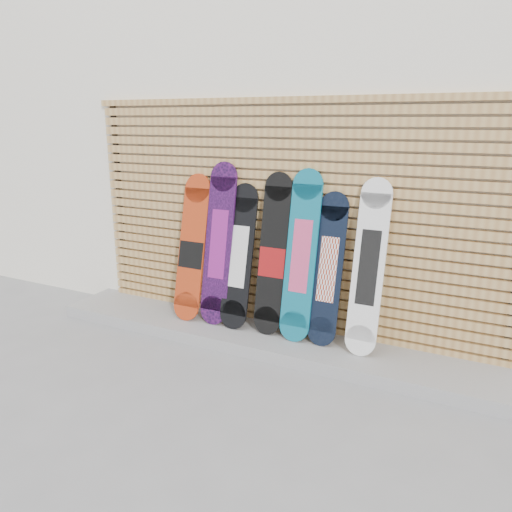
{
  "coord_description": "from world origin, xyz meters",
  "views": [
    {
      "loc": [
        1.72,
        -3.31,
        2.1
      ],
      "look_at": [
        -0.33,
        0.75,
        0.85
      ],
      "focal_mm": 35.0,
      "sensor_mm": 36.0,
      "label": 1
    }
  ],
  "objects_px": {
    "snowboard_0": "(192,249)",
    "snowboard_1": "(219,244)",
    "snowboard_4": "(301,256)",
    "snowboard_3": "(273,256)",
    "snowboard_6": "(368,268)",
    "snowboard_2": "(239,257)",
    "snowboard_5": "(328,269)"
  },
  "relations": [
    {
      "from": "snowboard_0",
      "to": "snowboard_4",
      "type": "distance_m",
      "value": 1.18
    },
    {
      "from": "snowboard_3",
      "to": "snowboard_4",
      "type": "bearing_deg",
      "value": -2.06
    },
    {
      "from": "snowboard_5",
      "to": "snowboard_6",
      "type": "height_order",
      "value": "snowboard_6"
    },
    {
      "from": "snowboard_2",
      "to": "snowboard_6",
      "type": "bearing_deg",
      "value": -0.06
    },
    {
      "from": "snowboard_0",
      "to": "snowboard_5",
      "type": "bearing_deg",
      "value": 1.29
    },
    {
      "from": "snowboard_0",
      "to": "snowboard_5",
      "type": "height_order",
      "value": "snowboard_0"
    },
    {
      "from": "snowboard_0",
      "to": "snowboard_3",
      "type": "height_order",
      "value": "snowboard_3"
    },
    {
      "from": "snowboard_2",
      "to": "snowboard_5",
      "type": "bearing_deg",
      "value": 1.0
    },
    {
      "from": "snowboard_5",
      "to": "snowboard_3",
      "type": "bearing_deg",
      "value": -179.76
    },
    {
      "from": "snowboard_1",
      "to": "snowboard_6",
      "type": "bearing_deg",
      "value": -0.23
    },
    {
      "from": "snowboard_3",
      "to": "snowboard_5",
      "type": "relative_size",
      "value": 1.11
    },
    {
      "from": "snowboard_5",
      "to": "snowboard_4",
      "type": "bearing_deg",
      "value": -177.16
    },
    {
      "from": "snowboard_5",
      "to": "snowboard_1",
      "type": "bearing_deg",
      "value": -179.45
    },
    {
      "from": "snowboard_3",
      "to": "snowboard_6",
      "type": "xyz_separation_m",
      "value": [
        0.91,
        -0.01,
        0.01
      ]
    },
    {
      "from": "snowboard_2",
      "to": "snowboard_6",
      "type": "height_order",
      "value": "snowboard_6"
    },
    {
      "from": "snowboard_4",
      "to": "snowboard_6",
      "type": "bearing_deg",
      "value": -0.4
    },
    {
      "from": "snowboard_0",
      "to": "snowboard_2",
      "type": "xyz_separation_m",
      "value": [
        0.53,
        0.02,
        -0.02
      ]
    },
    {
      "from": "snowboard_2",
      "to": "snowboard_5",
      "type": "distance_m",
      "value": 0.9
    },
    {
      "from": "snowboard_0",
      "to": "snowboard_4",
      "type": "relative_size",
      "value": 0.93
    },
    {
      "from": "snowboard_4",
      "to": "snowboard_5",
      "type": "relative_size",
      "value": 1.14
    },
    {
      "from": "snowboard_2",
      "to": "snowboard_6",
      "type": "xyz_separation_m",
      "value": [
        1.26,
        -0.0,
        0.06
      ]
    },
    {
      "from": "snowboard_4",
      "to": "snowboard_0",
      "type": "bearing_deg",
      "value": -179.05
    },
    {
      "from": "snowboard_4",
      "to": "snowboard_5",
      "type": "distance_m",
      "value": 0.27
    },
    {
      "from": "snowboard_3",
      "to": "snowboard_6",
      "type": "relative_size",
      "value": 1.0
    },
    {
      "from": "snowboard_3",
      "to": "snowboard_6",
      "type": "distance_m",
      "value": 0.91
    },
    {
      "from": "snowboard_1",
      "to": "snowboard_3",
      "type": "relative_size",
      "value": 1.05
    },
    {
      "from": "snowboard_4",
      "to": "snowboard_3",
      "type": "bearing_deg",
      "value": 177.94
    },
    {
      "from": "snowboard_0",
      "to": "snowboard_2",
      "type": "distance_m",
      "value": 0.53
    },
    {
      "from": "snowboard_5",
      "to": "snowboard_6",
      "type": "distance_m",
      "value": 0.37
    },
    {
      "from": "snowboard_0",
      "to": "snowboard_1",
      "type": "bearing_deg",
      "value": 4.02
    },
    {
      "from": "snowboard_3",
      "to": "snowboard_5",
      "type": "bearing_deg",
      "value": 0.24
    },
    {
      "from": "snowboard_1",
      "to": "snowboard_5",
      "type": "relative_size",
      "value": 1.16
    }
  ]
}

